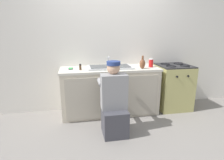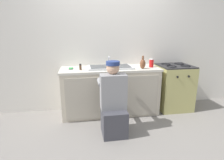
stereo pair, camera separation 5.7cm
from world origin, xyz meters
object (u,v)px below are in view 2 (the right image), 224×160
(stove_range, at_px, (174,87))
(spice_bottle_pepper, at_px, (80,67))
(vase_decorative, at_px, (143,64))
(soda_cup_red, at_px, (151,63))
(plumber_person, at_px, (113,105))
(sink_double_basin, at_px, (110,67))
(cell_phone, at_px, (71,68))

(stove_range, bearing_deg, spice_bottle_pepper, -177.60)
(vase_decorative, relative_size, spice_bottle_pepper, 2.19)
(spice_bottle_pepper, bearing_deg, soda_cup_red, 1.56)
(plumber_person, bearing_deg, vase_decorative, 42.72)
(stove_range, xyz_separation_m, soda_cup_red, (-0.51, -0.04, 0.50))
(vase_decorative, relative_size, soda_cup_red, 1.51)
(soda_cup_red, bearing_deg, spice_bottle_pepper, -178.44)
(spice_bottle_pepper, bearing_deg, sink_double_basin, 8.35)
(sink_double_basin, bearing_deg, spice_bottle_pepper, -171.65)
(plumber_person, height_order, vase_decorative, plumber_person)
(soda_cup_red, bearing_deg, stove_range, 4.55)
(vase_decorative, bearing_deg, spice_bottle_pepper, 175.84)
(vase_decorative, xyz_separation_m, spice_bottle_pepper, (-1.09, 0.08, -0.04))
(plumber_person, relative_size, spice_bottle_pepper, 10.52)
(cell_phone, relative_size, soda_cup_red, 0.92)
(sink_double_basin, distance_m, soda_cup_red, 0.77)
(stove_range, xyz_separation_m, plumber_person, (-1.35, -0.74, 0.02))
(stove_range, bearing_deg, plumber_person, -151.29)
(cell_phone, bearing_deg, stove_range, -1.44)
(spice_bottle_pepper, relative_size, cell_phone, 0.75)
(plumber_person, distance_m, cell_phone, 1.09)
(stove_range, height_order, vase_decorative, vase_decorative)
(plumber_person, height_order, soda_cup_red, plumber_person)
(plumber_person, distance_m, soda_cup_red, 1.19)
(sink_double_basin, xyz_separation_m, vase_decorative, (0.56, -0.16, 0.07))
(plumber_person, xyz_separation_m, vase_decorative, (0.63, 0.58, 0.50))
(sink_double_basin, distance_m, plumber_person, 0.86)
(spice_bottle_pepper, xyz_separation_m, cell_phone, (-0.17, 0.13, -0.04))
(sink_double_basin, height_order, spice_bottle_pepper, sink_double_basin)
(vase_decorative, height_order, soda_cup_red, vase_decorative)
(sink_double_basin, distance_m, cell_phone, 0.70)
(sink_double_basin, relative_size, plumber_person, 0.72)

